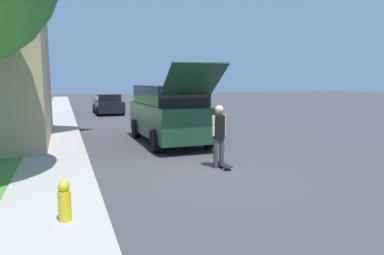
% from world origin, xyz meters
% --- Properties ---
extents(ground_plane, '(120.00, 120.00, 0.00)m').
position_xyz_m(ground_plane, '(0.00, 0.00, 0.00)').
color(ground_plane, '#3D3D3F').
extents(sidewalk, '(1.80, 80.00, 0.10)m').
position_xyz_m(sidewalk, '(-3.60, 6.00, 0.05)').
color(sidewalk, '#ADA89E').
rests_on(sidewalk, ground_plane).
extents(suv_parked, '(2.13, 5.83, 2.85)m').
position_xyz_m(suv_parked, '(0.38, 4.64, 1.16)').
color(suv_parked, '#193823').
rests_on(suv_parked, ground_plane).
extents(car_down_street, '(1.90, 4.25, 1.42)m').
position_xyz_m(car_down_street, '(-0.32, 17.45, 0.68)').
color(car_down_street, black).
rests_on(car_down_street, ground_plane).
extents(skateboarder, '(0.41, 0.22, 1.68)m').
position_xyz_m(skateboarder, '(0.53, 0.52, 0.93)').
color(skateboarder, '#38383D').
rests_on(skateboarder, ground_plane).
extents(skateboard, '(0.23, 0.78, 0.10)m').
position_xyz_m(skateboard, '(0.63, 0.46, 0.08)').
color(skateboard, black).
rests_on(skateboard, ground_plane).
extents(fire_hydrant, '(0.20, 0.20, 0.65)m').
position_xyz_m(fire_hydrant, '(-3.37, -2.05, 0.42)').
color(fire_hydrant, gold).
rests_on(fire_hydrant, sidewalk).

